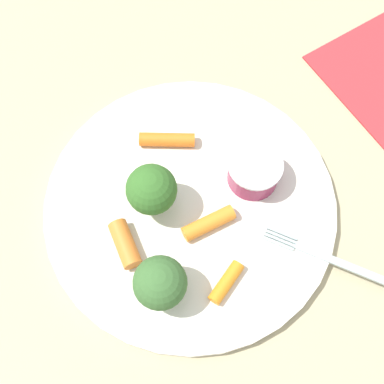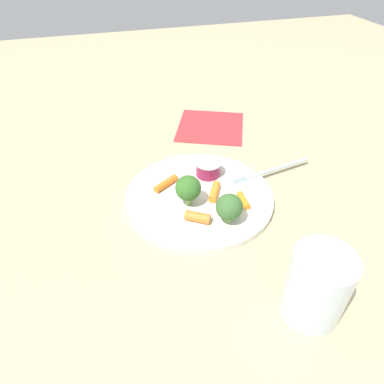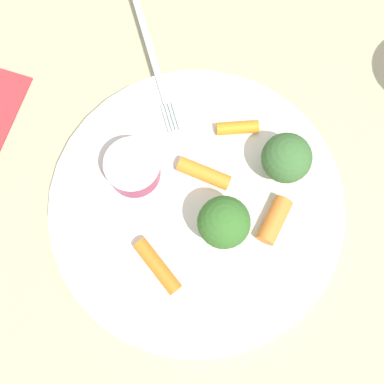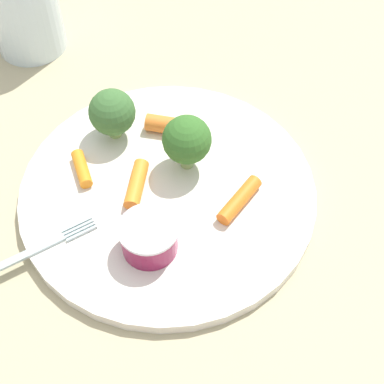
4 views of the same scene
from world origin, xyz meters
name	(u,v)px [view 1 (image 1 of 4)]	position (x,y,z in m)	size (l,w,h in m)	color
ground_plane	(190,208)	(0.00, 0.00, 0.00)	(2.40, 2.40, 0.00)	tan
plate	(190,205)	(0.00, 0.00, 0.01)	(0.27, 0.27, 0.01)	silver
sauce_cup	(254,171)	(-0.05, 0.03, 0.03)	(0.05, 0.05, 0.03)	maroon
broccoli_floret_0	(160,283)	(0.08, 0.02, 0.04)	(0.04, 0.04, 0.05)	#8EB767
broccoli_floret_1	(152,190)	(0.02, -0.03, 0.05)	(0.04, 0.04, 0.06)	#88AB63
carrot_stick_0	(209,223)	(0.01, 0.03, 0.02)	(0.01, 0.01, 0.05)	orange
carrot_stick_1	(167,140)	(-0.04, -0.05, 0.02)	(0.01, 0.01, 0.05)	orange
carrot_stick_2	(226,282)	(0.05, 0.07, 0.02)	(0.01, 0.01, 0.04)	orange
carrot_stick_3	(125,244)	(0.07, -0.02, 0.02)	(0.02, 0.02, 0.04)	orange
fork	(359,271)	(-0.03, 0.16, 0.01)	(0.04, 0.18, 0.00)	#ABBFC1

